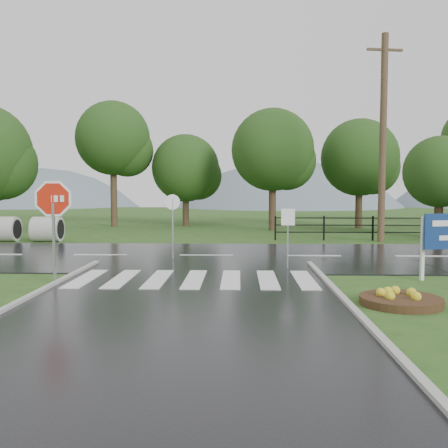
{
  "coord_description": "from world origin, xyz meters",
  "views": [
    {
      "loc": [
        1.22,
        -8.47,
        2.52
      ],
      "look_at": [
        0.78,
        6.0,
        1.5
      ],
      "focal_mm": 40.0,
      "sensor_mm": 36.0,
      "label": 1
    }
  ],
  "objects": [
    {
      "name": "stop_sign",
      "position": [
        -3.63,
        4.38,
        2.01
      ],
      "size": [
        1.29,
        0.21,
        2.92
      ],
      "color": "#939399",
      "rests_on": "ground"
    },
    {
      "name": "entrance_tree_left",
      "position": [
        11.5,
        17.5,
        3.38
      ],
      "size": [
        3.67,
        3.67,
        5.24
      ],
      "color": "#3D2B1C",
      "rests_on": "ground"
    },
    {
      "name": "fence_west",
      "position": [
        7.75,
        16.0,
        0.72
      ],
      "size": [
        9.58,
        0.08,
        1.2
      ],
      "color": "black",
      "rests_on": "ground"
    },
    {
      "name": "main_road",
      "position": [
        0.0,
        10.0,
        0.0
      ],
      "size": [
        90.0,
        8.0,
        0.04
      ],
      "primitive_type": "cube",
      "color": "black",
      "rests_on": "ground"
    },
    {
      "name": "hills",
      "position": [
        3.49,
        65.0,
        -15.54
      ],
      "size": [
        102.0,
        48.0,
        48.0
      ],
      "color": "slate",
      "rests_on": "ground"
    },
    {
      "name": "reg_sign_round",
      "position": [
        -1.14,
        9.07,
        1.46
      ],
      "size": [
        0.52,
        0.17,
        2.33
      ],
      "color": "#939399",
      "rests_on": "ground"
    },
    {
      "name": "reg_sign_small",
      "position": [
        2.74,
        7.04,
        1.37
      ],
      "size": [
        0.42,
        0.06,
        1.91
      ],
      "color": "#939399",
      "rests_on": "ground"
    },
    {
      "name": "flower_bed",
      "position": [
        4.74,
        2.34,
        0.13
      ],
      "size": [
        1.76,
        1.76,
        0.35
      ],
      "color": "#332111",
      "rests_on": "ground"
    },
    {
      "name": "treeline",
      "position": [
        1.0,
        24.0,
        0.0
      ],
      "size": [
        83.2,
        5.2,
        10.0
      ],
      "color": "#1B3B12",
      "rests_on": "ground"
    },
    {
      "name": "ground",
      "position": [
        0.0,
        0.0,
        0.0
      ],
      "size": [
        120.0,
        120.0,
        0.0
      ],
      "primitive_type": "plane",
      "color": "#284C19",
      "rests_on": "ground"
    },
    {
      "name": "utility_pole_east",
      "position": [
        8.0,
        15.5,
        4.96
      ],
      "size": [
        1.73,
        0.36,
        9.76
      ],
      "color": "#473523",
      "rests_on": "ground"
    },
    {
      "name": "crosswalk",
      "position": [
        0.0,
        5.0,
        0.06
      ],
      "size": [
        6.5,
        2.8,
        0.02
      ],
      "color": "silver",
      "rests_on": "ground"
    }
  ]
}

